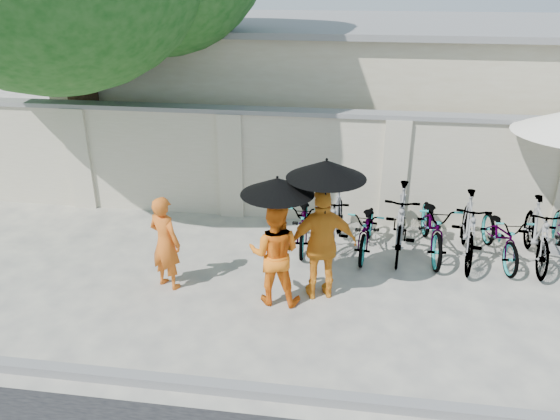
# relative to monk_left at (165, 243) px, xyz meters

# --- Properties ---
(ground) EXTENTS (80.00, 80.00, 0.00)m
(ground) POSITION_rel_monk_left_xyz_m (1.38, -0.40, -0.72)
(ground) COLOR beige
(kerb) EXTENTS (40.00, 0.16, 0.12)m
(kerb) POSITION_rel_monk_left_xyz_m (1.38, -2.10, -0.66)
(kerb) COLOR gray
(kerb) RESTS_ON ground
(compound_wall) EXTENTS (20.00, 0.30, 2.00)m
(compound_wall) POSITION_rel_monk_left_xyz_m (2.38, 2.80, 0.28)
(compound_wall) COLOR beige
(compound_wall) RESTS_ON ground
(building_behind) EXTENTS (14.00, 6.00, 3.20)m
(building_behind) POSITION_rel_monk_left_xyz_m (3.38, 6.60, 0.88)
(building_behind) COLOR beige
(building_behind) RESTS_ON ground
(monk_left) EXTENTS (0.62, 0.53, 1.44)m
(monk_left) POSITION_rel_monk_left_xyz_m (0.00, 0.00, 0.00)
(monk_left) COLOR orange
(monk_left) RESTS_ON ground
(monk_center) EXTENTS (0.75, 0.60, 1.52)m
(monk_center) POSITION_rel_monk_left_xyz_m (1.64, -0.17, 0.04)
(monk_center) COLOR orange
(monk_center) RESTS_ON ground
(parasol_center) EXTENTS (0.98, 0.98, 1.04)m
(parasol_center) POSITION_rel_monk_left_xyz_m (1.69, -0.25, 1.07)
(parasol_center) COLOR black
(parasol_center) RESTS_ON ground
(monk_right) EXTENTS (1.05, 0.66, 1.67)m
(monk_right) POSITION_rel_monk_left_xyz_m (2.29, 0.05, 0.11)
(monk_right) COLOR orange
(monk_right) RESTS_ON ground
(parasol_right) EXTENTS (1.07, 1.07, 1.16)m
(parasol_right) POSITION_rel_monk_left_xyz_m (2.31, -0.03, 1.26)
(parasol_right) COLOR black
(parasol_right) RESTS_ON ground
(bike_0) EXTENTS (0.66, 1.69, 0.87)m
(bike_0) POSITION_rel_monk_left_xyz_m (1.87, 1.66, -0.28)
(bike_0) COLOR #A7A7A7
(bike_0) RESTS_ON ground
(bike_1) EXTENTS (0.61, 1.70, 1.00)m
(bike_1) POSITION_rel_monk_left_xyz_m (2.41, 1.65, -0.22)
(bike_1) COLOR #A7A7A7
(bike_1) RESTS_ON ground
(bike_2) EXTENTS (0.75, 1.68, 0.85)m
(bike_2) POSITION_rel_monk_left_xyz_m (2.94, 1.54, -0.29)
(bike_2) COLOR #A7A7A7
(bike_2) RESTS_ON ground
(bike_3) EXTENTS (0.72, 1.94, 1.14)m
(bike_3) POSITION_rel_monk_left_xyz_m (3.47, 1.61, -0.15)
(bike_3) COLOR #A7A7A7
(bike_3) RESTS_ON ground
(bike_4) EXTENTS (0.73, 1.90, 0.98)m
(bike_4) POSITION_rel_monk_left_xyz_m (4.01, 1.67, -0.23)
(bike_4) COLOR #A7A7A7
(bike_4) RESTS_ON ground
(bike_5) EXTENTS (0.70, 1.87, 1.09)m
(bike_5) POSITION_rel_monk_left_xyz_m (4.54, 1.50, -0.17)
(bike_5) COLOR #A7A7A7
(bike_5) RESTS_ON ground
(bike_6) EXTENTS (0.76, 1.70, 0.87)m
(bike_6) POSITION_rel_monk_left_xyz_m (5.07, 1.57, -0.29)
(bike_6) COLOR #A7A7A7
(bike_6) RESTS_ON ground
(bike_7) EXTENTS (0.63, 1.78, 1.05)m
(bike_7) POSITION_rel_monk_left_xyz_m (5.61, 1.53, -0.20)
(bike_7) COLOR #A7A7A7
(bike_7) RESTS_ON ground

